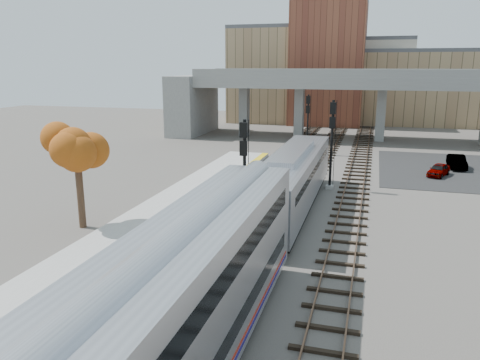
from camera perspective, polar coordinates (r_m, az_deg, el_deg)
The scene contains 14 objects.
ground at distance 23.79m, azimuth -0.67°, elevation -11.06°, with size 160.00×160.00×0.00m, color #47423D.
platform at distance 26.55m, azimuth -16.00°, elevation -8.48°, with size 4.50×60.00×0.35m, color #9E9E99.
yellow_strip at distance 25.57m, azimuth -12.37°, elevation -8.69°, with size 0.70×60.00×0.01m, color yellow.
tracks at distance 35.02m, azimuth 6.69°, elevation -2.74°, with size 10.70×95.00×0.25m.
overpass at distance 65.81m, azimuth 15.09°, elevation 9.72°, with size 54.00×12.00×9.50m.
buildings_far at distance 87.40m, azimuth 13.07°, elevation 12.10°, with size 43.00×21.00×20.60m.
parking_lot at distance 50.28m, azimuth 24.58°, elevation 1.11°, with size 14.00×18.00×0.04m, color black.
locomotive at distance 32.95m, azimuth 6.46°, elevation 0.18°, with size 3.02×19.05×4.10m.
signal_mast_near at distance 28.17m, azimuth 0.51°, elevation 0.27°, with size 0.60×0.64×6.91m.
signal_mast_mid at distance 38.81m, azimuth 11.08°, elevation 4.18°, with size 0.60×0.64×7.30m.
signal_mast_far at distance 54.43m, azimuth 8.23°, elevation 6.63°, with size 0.60×0.64×6.77m.
tree at distance 30.23m, azimuth -19.34°, elevation 4.00°, with size 3.60×3.60×7.09m.
car_a at distance 46.85m, azimuth 23.05°, elevation 1.15°, with size 1.35×3.37×1.15m, color #99999E.
car_b at distance 51.02m, azimuth 24.92°, elevation 2.03°, with size 1.41×4.05×1.33m, color #99999E.
Camera 1 is at (6.22, -20.66, 10.02)m, focal length 35.00 mm.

